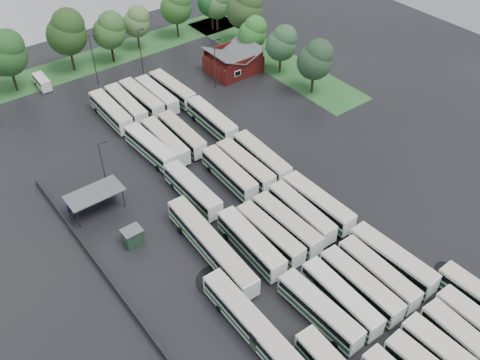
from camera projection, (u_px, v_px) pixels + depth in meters
ground at (281, 244)px, 74.34m from camera, size 160.00×160.00×0.00m
brick_building at (233, 63)px, 110.01m from camera, size 10.07×8.60×5.39m
wash_shed at (94, 194)px, 77.68m from camera, size 8.20×4.20×3.58m
utility_hut at (133, 237)px, 73.55m from camera, size 2.70×2.20×2.62m
grass_strip_north at (90, 62)px, 114.29m from camera, size 80.00×10.00×0.01m
grass_strip_east at (270, 57)px, 115.88m from camera, size 10.00×50.00×0.01m
west_fence at (110, 282)px, 68.47m from camera, size 0.10×50.00×1.20m
bus_r0c3 at (471, 347)px, 59.86m from camera, size 3.16×12.46×3.44m
bus_r1c0 at (320, 310)px, 63.69m from camera, size 2.92×12.15×3.36m
bus_r1c1 at (341, 298)px, 65.09m from camera, size 2.94×12.04×3.33m
bus_r1c2 at (361, 285)px, 66.52m from camera, size 2.72×12.13×3.37m
bus_r1c3 at (378, 274)px, 67.94m from camera, size 2.86×12.06×3.34m
bus_r1c4 at (392, 259)px, 69.66m from camera, size 3.21×12.67×3.50m
bus_r2c0 at (251, 243)px, 71.84m from camera, size 3.26×12.64×3.49m
bus_r2c1 at (270, 234)px, 73.26m from camera, size 2.66×11.91×3.31m
bus_r2c2 at (287, 224)px, 74.66m from camera, size 2.70×12.14×3.37m
bus_r2c3 at (301, 213)px, 76.39m from camera, size 3.01×12.25×3.39m
bus_r2c4 at (318, 203)px, 77.84m from camera, size 2.87×12.63×3.50m
bus_r3c0 at (193, 190)px, 80.09m from camera, size 2.69×12.26×3.41m
bus_r3c2 at (229, 173)px, 83.20m from camera, size 3.04×12.12×3.35m
bus_r3c3 at (245, 166)px, 84.48m from camera, size 2.80×12.36×3.43m
bus_r3c4 at (262, 158)px, 86.02m from camera, size 3.18×12.59×3.47m
bus_r4c0 at (150, 147)px, 88.19m from camera, size 3.13×12.27×3.39m
bus_r4c1 at (165, 141)px, 89.47m from camera, size 2.95×12.23×3.38m
bus_r4c2 at (182, 134)px, 91.03m from camera, size 2.93×12.11×3.35m
bus_r4c4 at (212, 120)px, 94.26m from camera, size 3.07×12.63×3.49m
bus_r5c0 at (111, 111)px, 96.27m from camera, size 2.85×12.49×3.47m
bus_r5c1 at (126, 105)px, 97.88m from camera, size 3.02×12.52×3.46m
bus_r5c2 at (142, 99)px, 99.60m from camera, size 2.82×12.38×3.43m
bus_r5c3 at (157, 95)px, 100.68m from camera, size 2.56×11.97×3.33m
bus_r5c4 at (172, 89)px, 102.26m from camera, size 2.99×12.33×3.41m
artic_bus_west_b at (211, 246)px, 71.47m from camera, size 3.57×18.88×3.48m
artic_bus_west_c at (257, 330)px, 61.51m from camera, size 2.88×18.47×3.42m
minibus at (42, 82)px, 105.50m from camera, size 2.17×5.36×2.31m
tree_north_1 at (7, 52)px, 100.17m from camera, size 7.66×7.66×12.69m
tree_north_2 at (67, 31)px, 106.14m from camera, size 8.02×8.02×13.29m
tree_north_3 at (110, 30)px, 109.79m from camera, size 6.76×6.76×11.20m
tree_north_4 at (137, 21)px, 115.08m from camera, size 5.92×5.92×9.81m
tree_north_5 at (177, 5)px, 118.76m from camera, size 6.98×6.98×11.57m
tree_north_6 at (218, 3)px, 121.91m from camera, size 6.24×6.24×10.33m
tree_east_0 at (316, 59)px, 100.32m from camera, size 6.70×6.70×11.09m
tree_east_1 at (282, 43)px, 106.61m from camera, size 6.24×6.24×10.33m
tree_east_2 at (253, 32)px, 111.10m from camera, size 5.92×5.92×9.81m
tree_east_3 at (246, 7)px, 115.10m from camera, size 8.04×8.04×13.32m
tree_east_4 at (213, 0)px, 122.11m from camera, size 6.63×6.63×10.98m
lamp_post_ne at (215, 60)px, 102.54m from camera, size 1.57×0.31×10.19m
lamp_post_nw at (103, 164)px, 79.11m from camera, size 1.44×0.28×9.32m
lamp_post_back_w at (94, 56)px, 103.39m from camera, size 1.63×0.32×10.57m
lamp_post_back_e at (141, 49)px, 106.89m from camera, size 1.49×0.29×9.67m
puddle_1 at (455, 350)px, 61.75m from camera, size 3.57×3.57×0.01m
puddle_2 at (217, 281)px, 69.35m from camera, size 5.69×5.69×0.01m
puddle_3 at (336, 242)px, 74.50m from camera, size 3.43×3.43×0.01m
puddle_4 at (446, 270)px, 70.80m from camera, size 2.85×2.85×0.01m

